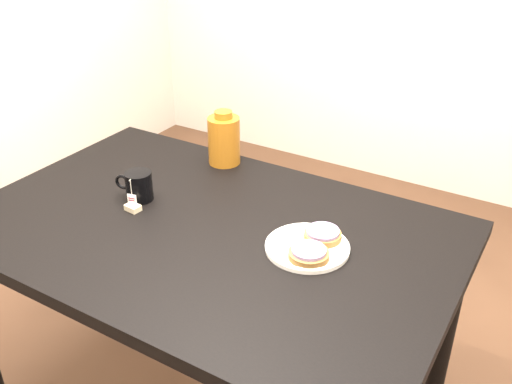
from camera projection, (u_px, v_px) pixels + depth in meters
table at (208, 250)px, 1.67m from camera, size 1.40×0.90×0.75m
plate at (307, 247)px, 1.53m from camera, size 0.23×0.23×0.02m
bagel_back at (323, 234)px, 1.55m from camera, size 0.11×0.11×0.03m
bagel_front at (309, 253)px, 1.47m from camera, size 0.12×0.12×0.03m
mug at (138, 186)px, 1.75m from camera, size 0.13×0.10×0.09m
teabag_pouch at (133, 208)px, 1.70m from camera, size 0.05×0.04×0.02m
bagel_package at (224, 139)px, 1.96m from camera, size 0.15×0.15×0.19m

